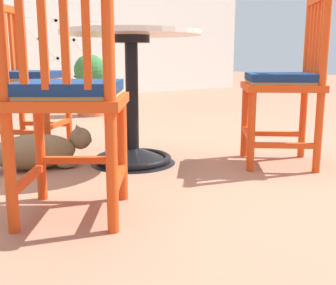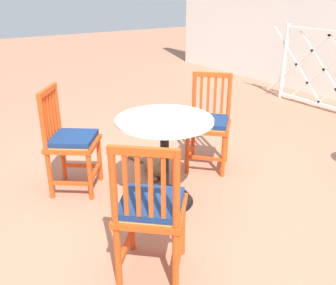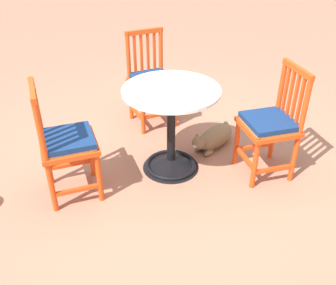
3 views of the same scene
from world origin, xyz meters
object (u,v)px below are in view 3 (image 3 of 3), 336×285
Objects in this scene: tabby_cat at (213,138)px; orange_chair_tucked_in at (151,81)px; orange_chair_facing_out at (271,125)px; orange_chair_by_planter at (65,143)px; cafe_table at (171,139)px.

orange_chair_tucked_in is at bearing -102.97° from tabby_cat.
tabby_cat is (0.17, 0.74, -0.35)m from orange_chair_tucked_in.
tabby_cat is at bearing 77.03° from orange_chair_tucked_in.
orange_chair_by_planter is at bearing -52.33° from orange_chair_facing_out.
orange_chair_by_planter is at bearing 0.58° from orange_chair_tucked_in.
orange_chair_by_planter is (0.65, -0.53, 0.16)m from cafe_table.
tabby_cat is at bearing 156.65° from cafe_table.
cafe_table is 0.83× the size of orange_chair_tucked_in.
orange_chair_facing_out is at bearing 76.21° from orange_chair_tucked_in.
orange_chair_by_planter is 1.00× the size of orange_chair_facing_out.
orange_chair_facing_out is (-0.96, 1.25, 0.00)m from orange_chair_by_planter.
cafe_table is at bearing 40.85° from orange_chair_tucked_in.
cafe_table is 0.83× the size of orange_chair_by_planter.
orange_chair_facing_out is at bearing 75.07° from tabby_cat.
orange_chair_facing_out is 1.00× the size of orange_chair_tucked_in.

